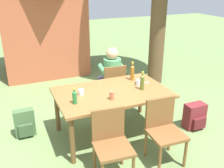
# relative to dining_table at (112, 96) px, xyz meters

# --- Properties ---
(ground_plane) EXTENTS (24.00, 24.00, 0.00)m
(ground_plane) POSITION_rel_dining_table_xyz_m (0.00, 0.00, -0.66)
(ground_plane) COLOR #6B844C
(dining_table) EXTENTS (1.69, 1.07, 0.74)m
(dining_table) POSITION_rel_dining_table_xyz_m (0.00, 0.00, 0.00)
(dining_table) COLOR olive
(dining_table) RESTS_ON ground_plane
(chair_far_right) EXTENTS (0.46, 0.46, 0.87)m
(chair_far_right) POSITION_rel_dining_table_xyz_m (0.38, 0.83, -0.17)
(chair_far_right) COLOR brown
(chair_far_right) RESTS_ON ground_plane
(chair_near_right) EXTENTS (0.46, 0.46, 0.87)m
(chair_near_right) POSITION_rel_dining_table_xyz_m (0.39, -0.83, -0.17)
(chair_near_right) COLOR brown
(chair_near_right) RESTS_ON ground_plane
(chair_near_left) EXTENTS (0.48, 0.48, 0.87)m
(chair_near_left) POSITION_rel_dining_table_xyz_m (-0.37, -0.83, -0.17)
(chair_near_left) COLOR brown
(chair_near_left) RESTS_ON ground_plane
(person_in_white_shirt) EXTENTS (0.47, 0.61, 1.18)m
(person_in_white_shirt) POSITION_rel_dining_table_xyz_m (0.38, 0.94, -0.01)
(person_in_white_shirt) COLOR #4C935B
(person_in_white_shirt) RESTS_ON ground_plane
(bottle_green) EXTENTS (0.06, 0.06, 0.23)m
(bottle_green) POSITION_rel_dining_table_xyz_m (-0.63, -0.17, 0.18)
(bottle_green) COLOR #287A38
(bottle_green) RESTS_ON dining_table
(bottle_amber) EXTENTS (0.06, 0.06, 0.32)m
(bottle_amber) POSITION_rel_dining_table_xyz_m (0.50, 0.30, 0.22)
(bottle_amber) COLOR #996019
(bottle_amber) RESTS_ON dining_table
(bottle_olive) EXTENTS (0.06, 0.06, 0.29)m
(bottle_olive) POSITION_rel_dining_table_xyz_m (0.45, -0.12, 0.21)
(bottle_olive) COLOR #566623
(bottle_olive) RESTS_ON dining_table
(cup_white) EXTENTS (0.08, 0.08, 0.08)m
(cup_white) POSITION_rel_dining_table_xyz_m (-0.46, 0.07, 0.12)
(cup_white) COLOR white
(cup_white) RESTS_ON dining_table
(cup_terracotta) EXTENTS (0.07, 0.07, 0.12)m
(cup_terracotta) POSITION_rel_dining_table_xyz_m (-0.11, -0.25, 0.14)
(cup_terracotta) COLOR #BC6B47
(cup_terracotta) RESTS_ON dining_table
(cup_glass) EXTENTS (0.08, 0.08, 0.09)m
(cup_glass) POSITION_rel_dining_table_xyz_m (0.48, 0.05, 0.13)
(cup_glass) COLOR silver
(cup_glass) RESTS_ON dining_table
(table_knife) EXTENTS (0.23, 0.09, 0.01)m
(table_knife) POSITION_rel_dining_table_xyz_m (0.56, 0.13, 0.08)
(table_knife) COLOR silver
(table_knife) RESTS_ON dining_table
(backpack_by_near_side) EXTENTS (0.31, 0.20, 0.45)m
(backpack_by_near_side) POSITION_rel_dining_table_xyz_m (-1.28, 0.49, -0.45)
(backpack_by_near_side) COLOR #47663D
(backpack_by_near_side) RESTS_ON ground_plane
(backpack_by_far_side) EXTENTS (0.34, 0.25, 0.43)m
(backpack_by_far_side) POSITION_rel_dining_table_xyz_m (1.33, -0.38, -0.46)
(backpack_by_far_side) COLOR maroon
(backpack_by_far_side) RESTS_ON ground_plane
(brick_kiosk) EXTENTS (2.31, 2.00, 2.72)m
(brick_kiosk) POSITION_rel_dining_table_xyz_m (-0.42, 3.61, 0.76)
(brick_kiosk) COLOR #B25638
(brick_kiosk) RESTS_ON ground_plane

